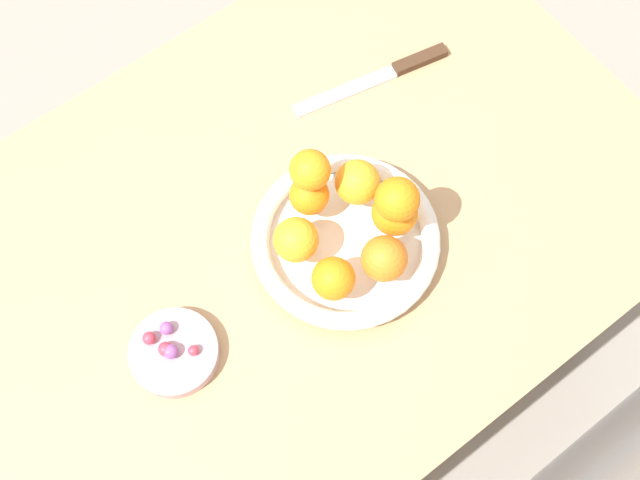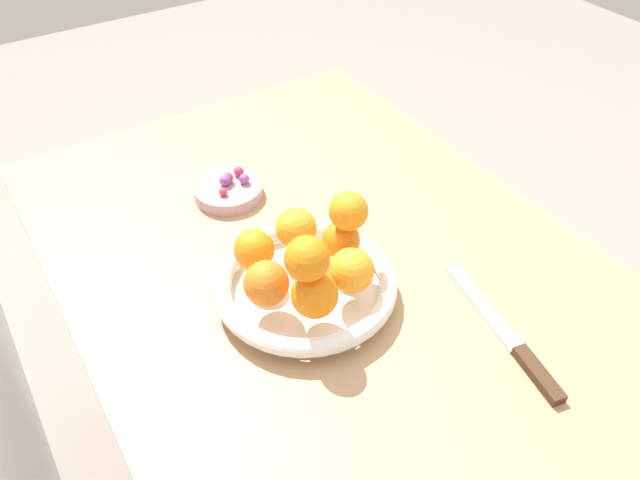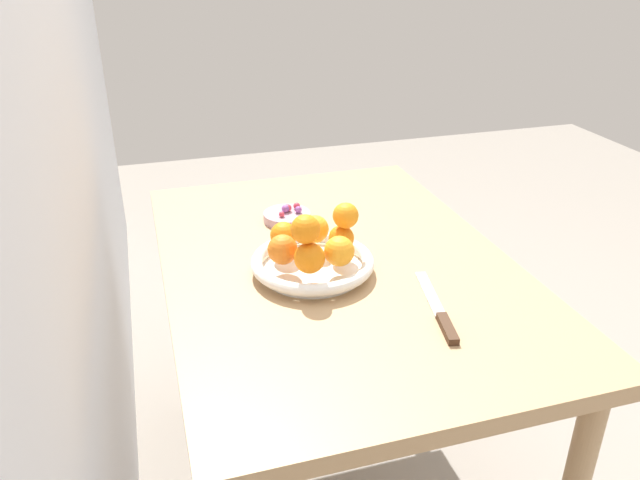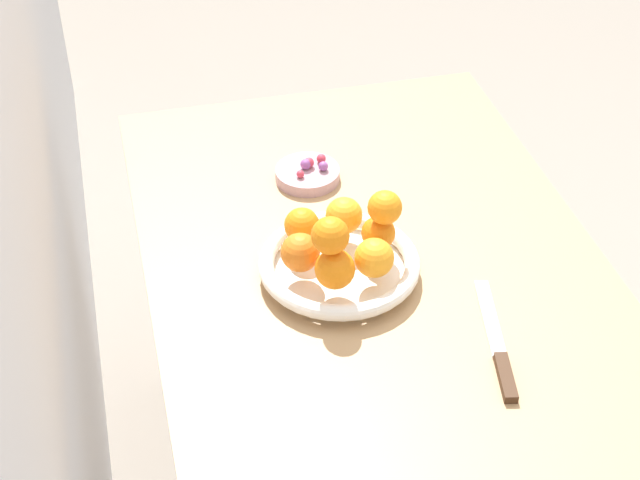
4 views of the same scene
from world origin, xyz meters
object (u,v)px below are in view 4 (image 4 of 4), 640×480
at_px(orange_7, 330,236).
at_px(candy_ball_0, 306,164).
at_px(orange_4, 374,258).
at_px(knife, 498,348).
at_px(dining_table, 371,294).
at_px(candy_ball_3, 309,163).
at_px(orange_3, 335,269).
at_px(orange_1, 302,225).
at_px(candy_ball_1, 300,174).
at_px(candy_ball_5, 321,159).
at_px(fruit_bowl, 339,265).
at_px(candy_ball_4, 306,164).
at_px(orange_0, 344,215).
at_px(candy_dish, 308,174).
at_px(orange_5, 379,233).
at_px(orange_2, 300,252).
at_px(candy_ball_2, 323,166).
at_px(orange_6, 385,207).

xyz_separation_m(orange_7, candy_ball_0, (0.34, -0.04, -0.10)).
distance_m(orange_4, knife, 0.24).
xyz_separation_m(dining_table, orange_4, (-0.09, 0.03, 0.16)).
bearing_deg(candy_ball_0, candy_ball_3, -68.98).
bearing_deg(orange_4, orange_3, 99.88).
xyz_separation_m(orange_1, orange_3, (-0.12, -0.02, 0.00)).
distance_m(candy_ball_1, candy_ball_3, 0.04).
distance_m(candy_ball_1, candy_ball_5, 0.06).
bearing_deg(fruit_bowl, candy_ball_5, -8.26).
height_order(fruit_bowl, candy_ball_1, fruit_bowl).
distance_m(dining_table, candy_ball_4, 0.28).
height_order(orange_3, candy_ball_1, orange_3).
bearing_deg(orange_0, orange_3, 159.27).
distance_m(dining_table, fruit_bowl, 0.13).
bearing_deg(candy_dish, dining_table, -167.01).
bearing_deg(candy_ball_4, orange_5, -167.58).
xyz_separation_m(dining_table, candy_ball_4, (0.24, 0.06, 0.12)).
bearing_deg(fruit_bowl, candy_dish, -2.59).
height_order(orange_3, candy_ball_5, orange_3).
bearing_deg(candy_ball_1, orange_2, 167.13).
bearing_deg(orange_2, candy_ball_1, -12.87).
xyz_separation_m(dining_table, orange_2, (-0.05, 0.14, 0.16)).
relative_size(orange_4, candy_ball_0, 3.82).
height_order(orange_1, candy_ball_3, orange_1).
height_order(dining_table, orange_1, orange_1).
relative_size(candy_ball_4, candy_ball_5, 1.15).
bearing_deg(knife, candy_ball_0, 19.29).
bearing_deg(candy_ball_3, candy_ball_2, -124.57).
bearing_deg(candy_ball_2, candy_ball_1, 104.36).
xyz_separation_m(orange_4, orange_6, (0.06, -0.03, 0.05)).
bearing_deg(candy_ball_4, candy_ball_5, -68.39).
relative_size(orange_5, orange_7, 0.94).
height_order(fruit_bowl, orange_5, orange_5).
bearing_deg(orange_6, orange_4, 150.38).
relative_size(candy_ball_3, candy_ball_5, 1.12).
xyz_separation_m(orange_1, orange_6, (-0.05, -0.12, 0.05)).
bearing_deg(orange_2, orange_7, -140.60).
relative_size(orange_3, orange_7, 1.08).
xyz_separation_m(orange_0, orange_7, (-0.12, 0.05, 0.06)).
bearing_deg(candy_ball_0, candy_dish, -157.92).
distance_m(dining_table, candy_ball_1, 0.26).
bearing_deg(candy_ball_2, orange_5, -173.54).
height_order(candy_ball_0, knife, candy_ball_0).
bearing_deg(orange_2, dining_table, -70.22).
relative_size(candy_ball_4, knife, 0.08).
bearing_deg(orange_3, candy_ball_1, -3.27).
distance_m(dining_table, orange_3, 0.21).
xyz_separation_m(orange_4, candy_ball_0, (0.34, 0.03, -0.04)).
distance_m(dining_table, orange_5, 0.16).
relative_size(orange_0, orange_7, 1.05).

